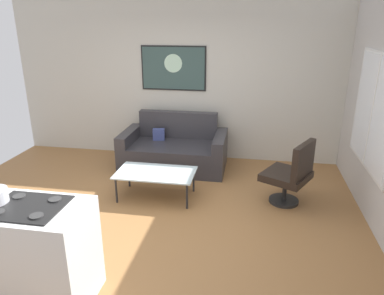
% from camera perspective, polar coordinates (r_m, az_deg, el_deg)
% --- Properties ---
extents(ground, '(6.40, 6.40, 0.04)m').
position_cam_1_polar(ground, '(4.64, -5.59, -11.92)').
color(ground, olive).
extents(back_wall, '(6.40, 0.05, 2.80)m').
position_cam_1_polar(back_wall, '(6.40, -0.23, 10.62)').
color(back_wall, beige).
rests_on(back_wall, ground).
extents(couch, '(1.74, 0.94, 0.89)m').
position_cam_1_polar(couch, '(6.15, -2.80, -0.49)').
color(couch, '#2E2C31').
rests_on(couch, ground).
extents(coffee_table, '(1.10, 0.62, 0.38)m').
position_cam_1_polar(coffee_table, '(5.09, -5.76, -4.16)').
color(coffee_table, silver).
rests_on(coffee_table, ground).
extents(armchair, '(0.76, 0.77, 0.91)m').
position_cam_1_polar(armchair, '(5.02, 15.47, -4.02)').
color(armchair, black).
rests_on(armchair, ground).
extents(kitchen_counter, '(1.52, 0.62, 0.95)m').
position_cam_1_polar(kitchen_counter, '(3.71, -27.15, -14.30)').
color(kitchen_counter, silver).
rests_on(kitchen_counter, ground).
extents(wall_painting, '(1.14, 0.03, 0.76)m').
position_cam_1_polar(wall_painting, '(6.39, -2.96, 12.42)').
color(wall_painting, black).
extents(window, '(0.03, 1.54, 1.46)m').
position_cam_1_polar(window, '(5.05, 26.72, 5.04)').
color(window, silver).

